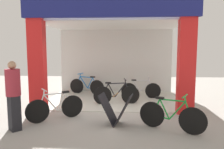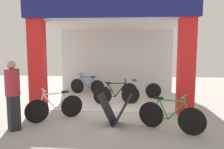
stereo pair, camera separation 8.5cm
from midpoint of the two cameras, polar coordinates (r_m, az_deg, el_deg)
name	(u,v)px [view 2 (the right image)]	position (r m, az deg, el deg)	size (l,w,h in m)	color
ground_plane	(110,112)	(7.42, -0.20, -9.67)	(18.69, 18.69, 0.00)	#9E9991
shop_facade	(114,50)	(8.86, 0.70, 6.37)	(5.54, 3.89, 3.85)	beige
bicycle_inside_0	(87,86)	(10.21, -6.17, -2.96)	(1.67, 0.64, 0.96)	black
bicycle_inside_1	(141,90)	(9.39, 7.80, -3.96)	(1.66, 0.46, 0.91)	black
bicycle_inside_2	(116,94)	(8.34, 1.46, -5.11)	(1.74, 0.48, 0.96)	black
bicycle_parked_0	(170,116)	(5.91, 15.22, -10.35)	(1.55, 0.85, 0.95)	black
bicycle_parked_1	(55,107)	(6.75, -14.08, -8.20)	(1.41, 1.06, 0.94)	black
sandwich_board_sign	(115,109)	(6.14, 1.16, -9.02)	(0.97, 0.69, 0.86)	black
pedestrian_0	(13,94)	(6.17, -23.87, -4.72)	(0.51, 0.51, 1.78)	black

